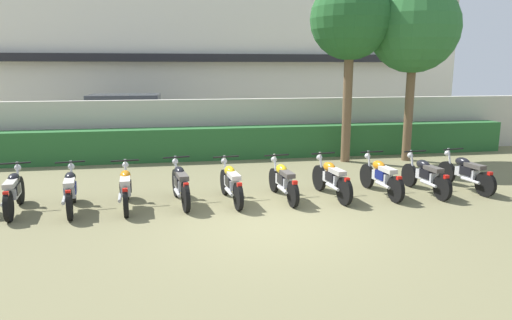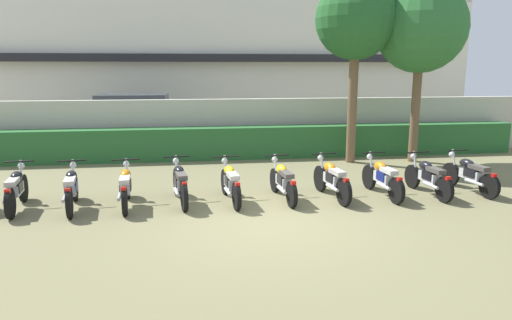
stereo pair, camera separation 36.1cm
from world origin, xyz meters
The scene contains 17 objects.
ground centered at (0.00, 0.00, 0.00)m, with size 60.00×60.00×0.00m, color olive.
building centered at (0.00, 16.93, 3.21)m, with size 25.12×6.50×6.42m.
compound_wall centered at (0.00, 7.22, 0.95)m, with size 23.87×0.30×1.90m, color #BCB7A8.
hedge_row centered at (0.00, 6.52, 0.52)m, with size 19.09×0.70×1.04m, color #28602D.
parked_car centered at (-3.59, 10.58, 0.94)m, with size 4.56×2.20×1.89m.
tree_near_inspector centered at (3.50, 5.40, 4.31)m, with size 2.43×2.43×5.58m.
tree_far_side centered at (5.50, 5.24, 4.10)m, with size 2.73×2.73×5.50m.
motorcycle_in_row_0 centered at (-5.11, 1.60, 0.45)m, with size 0.60×1.85×0.96m.
motorcycle_in_row_1 centered at (-3.98, 1.49, 0.45)m, with size 0.60×1.88×0.97m.
motorcycle_in_row_2 centered at (-2.87, 1.52, 0.44)m, with size 0.60×1.86×0.95m.
motorcycle_in_row_3 centered at (-1.72, 1.61, 0.46)m, with size 0.60×1.87×0.98m.
motorcycle_in_row_4 centered at (-0.62, 1.56, 0.44)m, with size 0.60×1.88×0.95m.
motorcycle_in_row_5 centered at (0.57, 1.59, 0.44)m, with size 0.60×1.88×0.94m.
motorcycle_in_row_6 centered at (1.69, 1.52, 0.45)m, with size 0.60×1.89×0.97m.
motorcycle_in_row_7 centered at (2.91, 1.53, 0.45)m, with size 0.60×1.91×0.96m.
motorcycle_in_row_8 centered at (4.01, 1.48, 0.44)m, with size 0.60×1.87×0.95m.
motorcycle_in_row_9 centered at (5.13, 1.59, 0.44)m, with size 0.60×1.86×0.95m.
Camera 2 is at (-1.42, -8.30, 2.95)m, focal length 32.26 mm.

